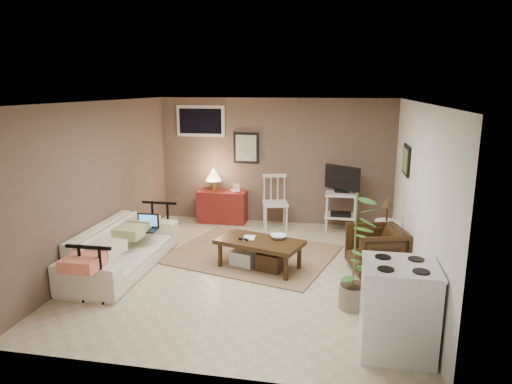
% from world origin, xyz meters
% --- Properties ---
extents(floor, '(5.00, 5.00, 0.00)m').
position_xyz_m(floor, '(0.00, 0.00, 0.00)').
color(floor, '#C1B293').
rests_on(floor, ground).
extents(art_back, '(0.50, 0.03, 0.60)m').
position_xyz_m(art_back, '(-0.55, 2.48, 1.45)').
color(art_back, black).
extents(art_right, '(0.03, 0.60, 0.45)m').
position_xyz_m(art_right, '(2.23, 1.05, 1.52)').
color(art_right, black).
extents(window, '(0.96, 0.03, 0.60)m').
position_xyz_m(window, '(-1.45, 2.48, 1.95)').
color(window, silver).
extents(rug, '(2.86, 2.52, 0.02)m').
position_xyz_m(rug, '(-0.08, 0.63, 0.01)').
color(rug, '#896950').
rests_on(rug, floor).
extents(coffee_table, '(1.35, 0.97, 0.46)m').
position_xyz_m(coffee_table, '(0.14, 0.08, 0.26)').
color(coffee_table, '#31210D').
rests_on(coffee_table, floor).
extents(sofa, '(0.65, 2.23, 0.87)m').
position_xyz_m(sofa, '(-1.80, -0.29, 0.44)').
color(sofa, beige).
rests_on(sofa, floor).
extents(sofa_pillows, '(0.43, 2.12, 0.15)m').
position_xyz_m(sofa_pillows, '(-1.75, -0.55, 0.53)').
color(sofa_pillows, beige).
rests_on(sofa_pillows, sofa).
extents(sofa_end_rails, '(0.60, 2.22, 0.75)m').
position_xyz_m(sofa_end_rails, '(-1.67, -0.29, 0.37)').
color(sofa_end_rails, black).
rests_on(sofa_end_rails, floor).
extents(laptop, '(0.34, 0.25, 0.23)m').
position_xyz_m(laptop, '(-1.59, 0.09, 0.56)').
color(laptop, black).
rests_on(laptop, sofa).
extents(red_console, '(0.94, 0.42, 1.08)m').
position_xyz_m(red_console, '(-1.00, 2.28, 0.37)').
color(red_console, maroon).
rests_on(red_console, floor).
extents(spindle_chair, '(0.55, 0.55, 1.00)m').
position_xyz_m(spindle_chair, '(0.08, 2.11, 0.47)').
color(spindle_chair, silver).
rests_on(spindle_chair, floor).
extents(tv_stand, '(0.63, 0.47, 1.22)m').
position_xyz_m(tv_stand, '(1.29, 2.12, 0.64)').
color(tv_stand, silver).
rests_on(tv_stand, floor).
extents(side_table, '(0.35, 0.35, 0.95)m').
position_xyz_m(side_table, '(1.99, 0.97, 0.59)').
color(side_table, silver).
rests_on(side_table, floor).
extents(armchair, '(0.84, 0.87, 0.74)m').
position_xyz_m(armchair, '(1.80, 0.25, 0.37)').
color(armchair, '#2F200D').
rests_on(armchair, floor).
extents(potted_plant, '(0.36, 0.36, 1.44)m').
position_xyz_m(potted_plant, '(1.46, -0.91, 0.77)').
color(potted_plant, gray).
rests_on(potted_plant, floor).
extents(stove, '(0.72, 0.67, 0.94)m').
position_xyz_m(stove, '(1.87, -1.76, 0.47)').
color(stove, white).
rests_on(stove, floor).
extents(bowl, '(0.23, 0.10, 0.23)m').
position_xyz_m(bowl, '(0.40, 0.21, 0.55)').
color(bowl, '#31210D').
rests_on(bowl, coffee_table).
extents(book_table, '(0.17, 0.03, 0.23)m').
position_xyz_m(book_table, '(-0.10, 0.12, 0.55)').
color(book_table, '#31210D').
rests_on(book_table, coffee_table).
extents(book_console, '(0.15, 0.08, 0.21)m').
position_xyz_m(book_console, '(-0.81, 2.30, 0.73)').
color(book_console, '#31210D').
rests_on(book_console, red_console).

